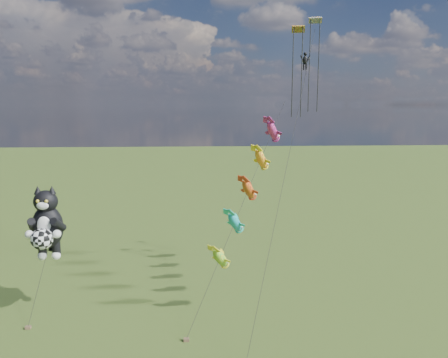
{
  "coord_description": "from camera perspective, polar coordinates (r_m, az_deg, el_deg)",
  "views": [
    {
      "loc": [
        14.8,
        -25.58,
        16.52
      ],
      "look_at": [
        17.11,
        12.83,
        9.98
      ],
      "focal_mm": 35.0,
      "sensor_mm": 36.0,
      "label": 1
    }
  ],
  "objects": [
    {
      "name": "fish_windsock_rig",
      "position": [
        36.74,
        3.18,
        -1.44
      ],
      "size": [
        9.44,
        13.01,
        16.86
      ],
      "rotation": [
        0.0,
        0.0,
        -0.3
      ],
      "color": "brown",
      "rests_on": "ground"
    },
    {
      "name": "cat_kite_rig",
      "position": [
        36.8,
        -22.2,
        -5.46
      ],
      "size": [
        2.88,
        4.3,
        10.37
      ],
      "rotation": [
        0.0,
        0.0,
        -0.33
      ],
      "color": "brown",
      "rests_on": "ground"
    },
    {
      "name": "parafoil_rig",
      "position": [
        39.07,
        10.42,
        14.7
      ],
      "size": [
        8.56,
        15.88,
        24.17
      ],
      "rotation": [
        0.0,
        0.0,
        -0.38
      ],
      "color": "brown",
      "rests_on": "ground"
    }
  ]
}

